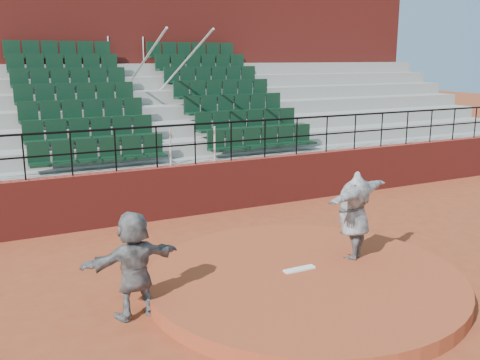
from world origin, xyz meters
name	(u,v)px	position (x,y,z in m)	size (l,w,h in m)	color
ground	(304,286)	(0.00, 0.00, 0.00)	(90.00, 90.00, 0.00)	brown
pitchers_mound	(304,280)	(0.00, 0.00, 0.12)	(5.50, 5.50, 0.25)	#9C3F22
pitching_rubber	(299,269)	(0.00, 0.15, 0.27)	(0.60, 0.15, 0.03)	white
boundary_wall	(196,189)	(0.00, 5.00, 0.65)	(24.00, 0.30, 1.30)	maroon
wall_railing	(195,135)	(0.00, 5.00, 2.03)	(24.04, 0.05, 1.03)	black
seating_deck	(151,139)	(0.00, 8.65, 1.44)	(24.00, 5.97, 4.63)	gray
press_box_facade	(116,67)	(0.00, 12.60, 3.55)	(24.00, 3.00, 7.10)	maroon
pitcher	(354,215)	(1.20, 0.21, 1.08)	(2.04, 0.56, 1.66)	black
fielder	(134,265)	(-2.94, 0.26, 0.85)	(1.57, 0.50, 1.69)	black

